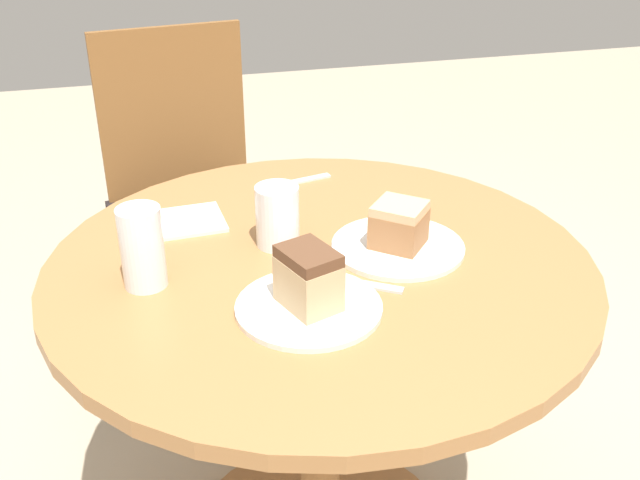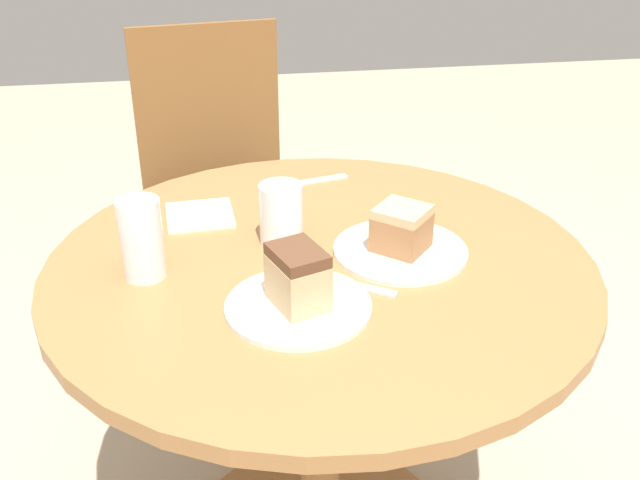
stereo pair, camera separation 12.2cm
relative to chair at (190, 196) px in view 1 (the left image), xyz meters
The scene contains 11 objects.
table 0.91m from the chair, 79.95° to the right, with size 1.01×1.01×0.75m.
chair is the anchor object (origin of this frame).
plate_near 0.98m from the chair, 70.95° to the right, with size 0.25×0.25×0.01m.
plate_far 1.09m from the chair, 84.77° to the right, with size 0.24×0.24×0.01m.
cake_slice_near 1.00m from the chair, 70.95° to the right, with size 0.13×0.13×0.08m.
cake_slice_far 1.10m from the chair, 84.77° to the right, with size 0.10×0.12×0.10m.
glass_lemonade 0.97m from the chair, 99.75° to the right, with size 0.07×0.07×0.15m.
glass_water 0.87m from the chair, 83.22° to the right, with size 0.08×0.08×0.12m.
napkin_stack 0.73m from the chair, 94.71° to the right, with size 0.14×0.14×0.01m.
fork 1.05m from the chair, 78.71° to the right, with size 0.14×0.10×0.00m.
spoon 0.63m from the chair, 68.93° to the right, with size 0.15×0.05×0.00m.
Camera 1 is at (-0.31, -1.16, 1.42)m, focal length 42.00 mm.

